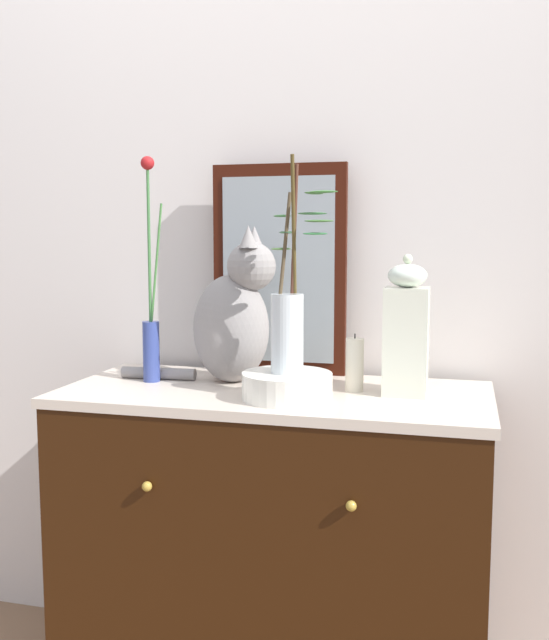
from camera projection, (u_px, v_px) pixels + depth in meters
name	position (u px, v px, depth m)	size (l,w,h in m)	color
wall_back	(303.00, 221.00, 2.11)	(4.40, 0.08, 2.60)	silver
sideboard	(274.00, 550.00, 1.90)	(1.09, 0.52, 0.87)	black
mirror_leaning	(279.00, 270.00, 2.05)	(0.39, 0.03, 0.59)	#320F06
cat_sitting	(234.00, 317.00, 1.92)	(0.43, 0.18, 0.42)	gray
vase_slim_green	(151.00, 322.00, 1.94)	(0.06, 0.05, 0.60)	#33438A
bowl_porcelain	(287.00, 386.00, 1.74)	(0.22, 0.22, 0.06)	white
vase_glass_clear	(289.00, 318.00, 1.72)	(0.18, 0.13, 0.51)	silver
jar_lidded_porcelain	(406.00, 331.00, 1.78)	(0.11, 0.11, 0.35)	silver
candle_pillar	(355.00, 365.00, 1.83)	(0.05, 0.05, 0.15)	beige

